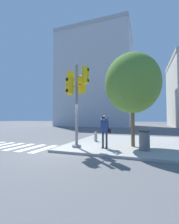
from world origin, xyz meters
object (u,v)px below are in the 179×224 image
(traffic_signal_pole, at_px, (77,91))
(trash_bin, at_px, (144,141))
(person_photographer, at_px, (105,128))
(street_tree, at_px, (132,83))
(fire_hydrant, at_px, (96,137))

(traffic_signal_pole, height_order, trash_bin, traffic_signal_pole)
(person_photographer, height_order, trash_bin, person_photographer)
(traffic_signal_pole, distance_m, trash_bin, 4.44)
(person_photographer, bearing_deg, street_tree, 36.57)
(traffic_signal_pole, relative_size, person_photographer, 2.67)
(person_photographer, bearing_deg, trash_bin, 2.81)
(traffic_signal_pole, height_order, fire_hydrant, traffic_signal_pole)
(person_photographer, height_order, fire_hydrant, person_photographer)
(traffic_signal_pole, relative_size, street_tree, 0.87)
(traffic_signal_pole, xyz_separation_m, fire_hydrant, (0.37, 2.38, -2.80))
(trash_bin, bearing_deg, traffic_signal_pole, -174.74)
(street_tree, relative_size, trash_bin, 5.61)
(person_photographer, xyz_separation_m, fire_hydrant, (-1.20, 2.15, -0.72))
(person_photographer, xyz_separation_m, street_tree, (1.38, 1.03, 2.57))
(person_photographer, bearing_deg, traffic_signal_pole, -171.63)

